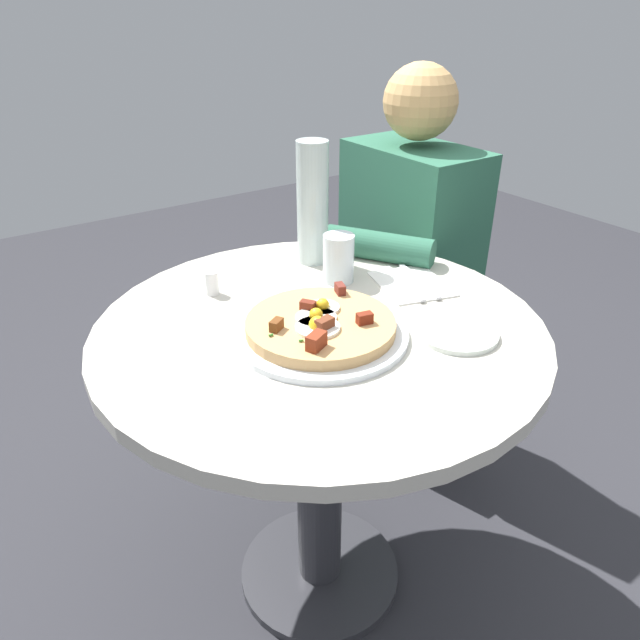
{
  "coord_description": "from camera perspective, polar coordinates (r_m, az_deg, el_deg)",
  "views": [
    {
      "loc": [
        -0.81,
        0.56,
        1.27
      ],
      "look_at": [
        -0.02,
        0.01,
        0.74
      ],
      "focal_mm": 33.09,
      "sensor_mm": 36.0,
      "label": 1
    }
  ],
  "objects": [
    {
      "name": "person_seated",
      "position": [
        1.76,
        8.24,
        2.64
      ],
      "size": [
        0.46,
        0.48,
        1.14
      ],
      "color": "#2D2D33",
      "rests_on": "ground_plane"
    },
    {
      "name": "fork",
      "position": [
        1.29,
        8.14,
        3.56
      ],
      "size": [
        0.18,
        0.06,
        0.0
      ],
      "primitive_type": "cube",
      "rotation": [
        0.0,
        0.0,
        2.85
      ],
      "color": "silver",
      "rests_on": "napkin"
    },
    {
      "name": "knife",
      "position": [
        1.3,
        9.56,
        3.75
      ],
      "size": [
        0.18,
        0.06,
        0.0
      ],
      "primitive_type": "cube",
      "rotation": [
        0.0,
        0.0,
        2.85
      ],
      "color": "silver",
      "rests_on": "napkin"
    },
    {
      "name": "ground_plane",
      "position": [
        1.61,
        -0.03,
        -23.33
      ],
      "size": [
        6.0,
        6.0,
        0.0
      ],
      "primitive_type": "plane",
      "color": "#2D2D33"
    },
    {
      "name": "dining_table",
      "position": [
        1.22,
        -0.04,
        -7.28
      ],
      "size": [
        0.86,
        0.86,
        0.72
      ],
      "color": "beige",
      "rests_on": "ground_plane"
    },
    {
      "name": "pizza_plate",
      "position": [
        1.08,
        0.05,
        -1.29
      ],
      "size": [
        0.32,
        0.32,
        0.01
      ],
      "primitive_type": "cylinder",
      "color": "white",
      "rests_on": "dining_table"
    },
    {
      "name": "napkin",
      "position": [
        1.3,
        8.84,
        3.48
      ],
      "size": [
        0.2,
        0.18,
        0.0
      ],
      "primitive_type": "cube",
      "rotation": [
        0.0,
        0.0,
        2.85
      ],
      "color": "white",
      "rests_on": "dining_table"
    },
    {
      "name": "salt_shaker",
      "position": [
        1.25,
        -10.41,
        3.53
      ],
      "size": [
        0.03,
        0.03,
        0.05
      ],
      "primitive_type": "cylinder",
      "color": "white",
      "rests_on": "dining_table"
    },
    {
      "name": "breakfast_pizza",
      "position": [
        1.07,
        0.04,
        -0.43
      ],
      "size": [
        0.28,
        0.28,
        0.05
      ],
      "color": "tan",
      "rests_on": "pizza_plate"
    },
    {
      "name": "bread_plate",
      "position": [
        1.12,
        13.12,
        -1.23
      ],
      "size": [
        0.15,
        0.15,
        0.01
      ],
      "primitive_type": "cylinder",
      "color": "silver",
      "rests_on": "dining_table"
    },
    {
      "name": "water_glass",
      "position": [
        1.28,
        1.8,
        5.98
      ],
      "size": [
        0.07,
        0.07,
        0.11
      ],
      "primitive_type": "cylinder",
      "color": "silver",
      "rests_on": "dining_table"
    },
    {
      "name": "water_bottle",
      "position": [
        1.36,
        -0.73,
        11.2
      ],
      "size": [
        0.07,
        0.07,
        0.28
      ],
      "primitive_type": "cylinder",
      "color": "silver",
      "rests_on": "dining_table"
    }
  ]
}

